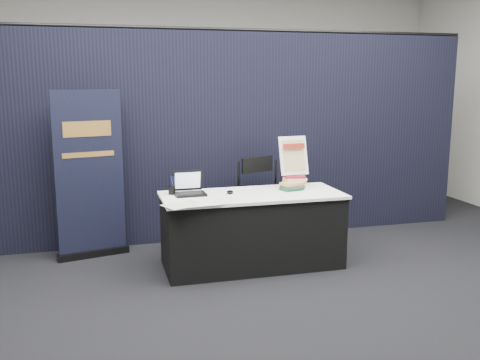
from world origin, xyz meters
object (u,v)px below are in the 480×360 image
(pullup_banner, at_px, (90,185))
(book_stack_short, at_px, (292,186))
(book_stack_tall, at_px, (294,182))
(stacking_chair, at_px, (262,200))
(display_table, at_px, (252,230))
(laptop, at_px, (189,189))
(info_sign, at_px, (294,156))

(pullup_banner, bearing_deg, book_stack_short, -31.46)
(book_stack_tall, distance_m, stacking_chair, 0.50)
(stacking_chair, bearing_deg, pullup_banner, 148.70)
(book_stack_tall, xyz_separation_m, book_stack_short, (-0.05, -0.09, -0.03))
(display_table, bearing_deg, stacking_chair, 62.54)
(book_stack_short, bearing_deg, pullup_banner, 161.44)
(stacking_chair, bearing_deg, book_stack_short, -91.72)
(book_stack_tall, xyz_separation_m, pullup_banner, (-2.06, 0.58, -0.04))
(display_table, relative_size, laptop, 5.90)
(laptop, xyz_separation_m, book_stack_tall, (1.11, 0.02, 0.01))
(pullup_banner, relative_size, stacking_chair, 1.74)
(info_sign, bearing_deg, laptop, 179.01)
(book_stack_tall, xyz_separation_m, info_sign, (-0.00, 0.03, 0.27))
(laptop, bearing_deg, pullup_banner, 146.28)
(display_table, height_order, book_stack_tall, book_stack_tall)
(stacking_chair, bearing_deg, info_sign, -77.77)
(laptop, relative_size, stacking_chair, 0.30)
(display_table, relative_size, info_sign, 4.35)
(laptop, relative_size, pullup_banner, 0.17)
(book_stack_tall, distance_m, pullup_banner, 2.14)
(laptop, height_order, book_stack_short, laptop)
(pullup_banner, bearing_deg, book_stack_tall, -28.65)
(stacking_chair, bearing_deg, display_table, -141.64)
(info_sign, bearing_deg, stacking_chair, 122.76)
(display_table, relative_size, pullup_banner, 1.02)
(book_stack_tall, relative_size, info_sign, 0.50)
(display_table, bearing_deg, book_stack_tall, 16.38)
(book_stack_tall, relative_size, pullup_banner, 0.12)
(display_table, distance_m, book_stack_tall, 0.68)
(info_sign, xyz_separation_m, stacking_chair, (-0.24, 0.32, -0.52))
(display_table, bearing_deg, laptop, 168.39)
(info_sign, height_order, stacking_chair, info_sign)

